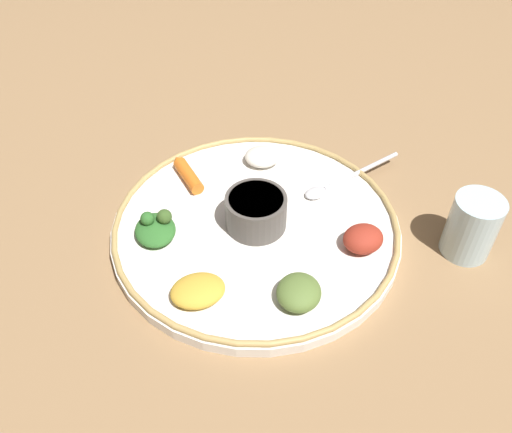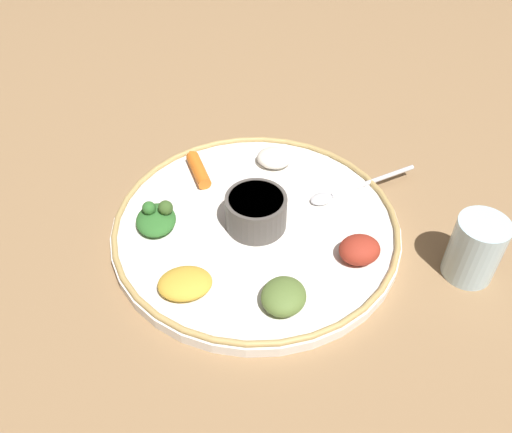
% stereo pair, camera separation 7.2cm
% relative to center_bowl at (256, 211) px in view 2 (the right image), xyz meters
% --- Properties ---
extents(ground_plane, '(2.40, 2.40, 0.00)m').
position_rel_center_bowl_xyz_m(ground_plane, '(0.00, 0.00, -0.04)').
color(ground_plane, olive).
extents(platter, '(0.39, 0.39, 0.02)m').
position_rel_center_bowl_xyz_m(platter, '(0.00, 0.00, -0.03)').
color(platter, white).
rests_on(platter, ground_plane).
extents(platter_rim, '(0.39, 0.39, 0.01)m').
position_rel_center_bowl_xyz_m(platter_rim, '(0.00, 0.00, -0.02)').
color(platter_rim, tan).
rests_on(platter_rim, platter).
extents(center_bowl, '(0.08, 0.08, 0.05)m').
position_rel_center_bowl_xyz_m(center_bowl, '(0.00, 0.00, 0.00)').
color(center_bowl, '#4C4742').
rests_on(center_bowl, platter).
extents(spoon, '(0.13, 0.15, 0.01)m').
position_rel_center_bowl_xyz_m(spoon, '(-0.10, 0.11, -0.02)').
color(spoon, silver).
rests_on(spoon, platter).
extents(greens_pile, '(0.08, 0.07, 0.04)m').
position_rel_center_bowl_xyz_m(greens_pile, '(0.03, -0.13, -0.01)').
color(greens_pile, '#2D6628').
rests_on(greens_pile, platter).
extents(carrot_near_spoon, '(0.08, 0.06, 0.02)m').
position_rel_center_bowl_xyz_m(carrot_near_spoon, '(-0.08, -0.11, -0.02)').
color(carrot_near_spoon, orange).
rests_on(carrot_near_spoon, platter).
extents(mound_beet, '(0.07, 0.07, 0.03)m').
position_rel_center_bowl_xyz_m(mound_beet, '(0.03, 0.14, -0.01)').
color(mound_beet, maroon).
rests_on(mound_beet, platter).
extents(mound_lentil_yellow, '(0.08, 0.08, 0.02)m').
position_rel_center_bowl_xyz_m(mound_lentil_yellow, '(0.13, -0.06, -0.02)').
color(mound_lentil_yellow, gold).
rests_on(mound_lentil_yellow, platter).
extents(mound_rice_white, '(0.05, 0.06, 0.02)m').
position_rel_center_bowl_xyz_m(mound_rice_white, '(-0.13, -0.01, -0.01)').
color(mound_rice_white, silver).
rests_on(mound_rice_white, platter).
extents(mound_collards, '(0.06, 0.06, 0.03)m').
position_rel_center_bowl_xyz_m(mound_collards, '(0.12, 0.06, -0.01)').
color(mound_collards, '#567033').
rests_on(mound_collards, platter).
extents(drinking_glass, '(0.06, 0.06, 0.09)m').
position_rel_center_bowl_xyz_m(drinking_glass, '(0.00, 0.28, -0.00)').
color(drinking_glass, silver).
rests_on(drinking_glass, ground_plane).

